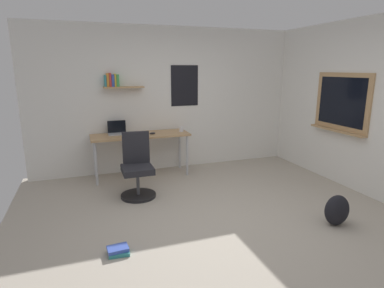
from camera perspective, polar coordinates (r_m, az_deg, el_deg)
ground_plane at (r=4.08m, az=5.52°, el=-13.85°), size 5.20×5.20×0.00m
wall_back at (r=5.96m, az=-4.20°, el=8.01°), size 5.00×0.30×2.60m
wall_right at (r=5.21m, az=31.12°, el=5.31°), size 0.22×5.00×2.60m
desk at (r=5.57m, az=-9.23°, el=1.01°), size 1.67×0.57×0.76m
office_chair at (r=4.78m, az=-9.82°, el=-4.51°), size 0.52×0.52×0.95m
laptop at (r=5.63m, az=-13.30°, el=2.30°), size 0.31×0.21×0.23m
keyboard at (r=5.47m, az=-9.99°, el=1.66°), size 0.37×0.13×0.02m
computer_mouse at (r=5.52m, az=-7.12°, el=1.94°), size 0.10×0.06×0.03m
coffee_mug at (r=5.69m, az=-1.93°, el=2.69°), size 0.08×0.08×0.09m
backpack at (r=4.30m, az=24.60°, el=-10.77°), size 0.32×0.22×0.38m
book_stack_on_floor at (r=3.53m, az=-13.08°, el=-18.18°), size 0.23×0.18×0.07m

